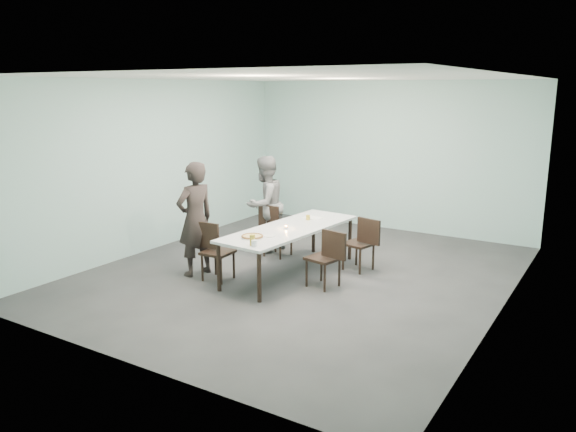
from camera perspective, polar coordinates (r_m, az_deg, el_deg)
The scene contains 16 objects.
ground at distance 8.87m, azimuth 1.28°, elevation -5.86°, with size 7.00×7.00×0.00m, color #333335.
room_shell at distance 8.44m, azimuth 1.35°, elevation 7.28°, with size 6.02×7.02×3.01m.
table at distance 8.66m, azimuth 0.20°, elevation -1.52°, with size 1.10×2.66×0.75m.
chair_near_left at distance 8.56m, azimuth -7.60°, elevation -3.15°, with size 0.62×0.44×0.87m.
chair_far_left at distance 9.71m, azimuth -1.44°, elevation -1.12°, with size 0.62×0.44×0.87m.
chair_near_right at distance 8.12m, azimuth 4.04°, elevation -3.93°, with size 0.64×0.49×0.87m.
chair_far_right at distance 8.93m, azimuth 7.60°, elevation -2.47°, with size 0.65×0.51×0.87m.
diner_near at distance 8.71m, azimuth -9.40°, elevation -0.31°, with size 0.65×0.42×1.77m, color black.
diner_far at distance 9.88m, azimuth -2.36°, elevation 1.20°, with size 0.83×0.64×1.70m, color slate.
pizza at distance 8.06m, azimuth -3.64°, elevation -2.09°, with size 0.34×0.34×0.04m.
side_plate at distance 8.14m, azimuth -1.89°, elevation -2.02°, with size 0.18×0.18×0.01m, color white.
beer_glass at distance 7.66m, azimuth -3.64°, elevation -2.45°, with size 0.08×0.08×0.15m, color gold.
water_tumbler at distance 7.60m, azimuth -3.44°, elevation -2.80°, with size 0.08×0.08×0.09m, color silver.
tealight at distance 8.54m, azimuth -0.21°, elevation -1.19°, with size 0.06×0.06×0.05m.
amber_tumbler at distance 9.14m, azimuth 2.04°, elevation -0.14°, with size 0.07×0.07×0.08m, color gold.
menu at distance 9.29m, azimuth 2.54°, elevation -0.17°, with size 0.30×0.22×0.01m, color silver.
Camera 1 is at (4.24, -7.25, 2.83)m, focal length 35.00 mm.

